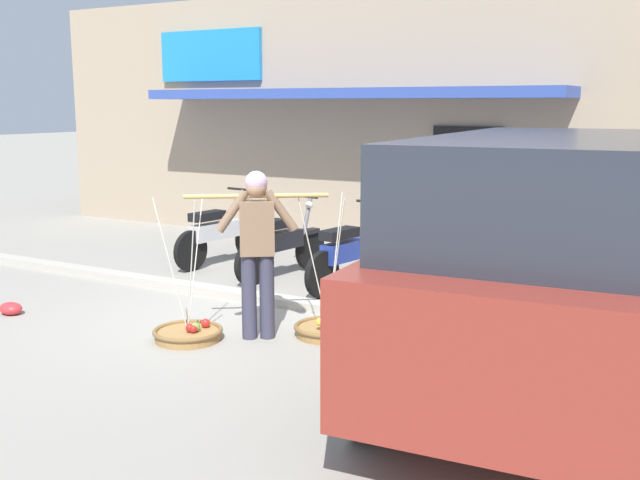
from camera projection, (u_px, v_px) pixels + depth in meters
ground_plane at (239, 318)px, 8.25m from camera, size 90.00×90.00×0.00m
sidewalk_curb at (274, 300)px, 8.84m from camera, size 20.00×0.24×0.10m
fruit_vendor at (257, 243)px, 7.40m from camera, size 1.18×0.85×1.70m
fruit_basket_left_side at (328, 329)px, 7.63m from camera, size 0.70×0.70×1.45m
fruit_basket_right_side at (188, 333)px, 7.49m from camera, size 0.70×0.70×1.45m
motorcycle_nearest_shop at (220, 234)px, 10.98m from camera, size 0.54×1.81×1.09m
motorcycle_second_in_row at (280, 245)px, 10.14m from camera, size 0.54×1.81×1.09m
motorcycle_third_in_row at (351, 254)px, 9.52m from camera, size 0.55×1.81×1.09m
parked_truck at (550, 256)px, 6.01m from camera, size 2.40×4.92×2.10m
storefront_building at (413, 116)px, 14.48m from camera, size 13.00×6.00×4.20m
plastic_litter_bag at (11, 308)px, 8.40m from camera, size 0.28×0.22×0.14m
wooden_crate at (444, 282)px, 9.29m from camera, size 0.44×0.36×0.32m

